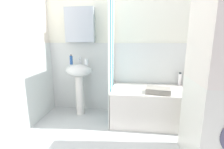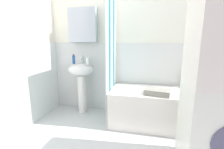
{
  "view_description": "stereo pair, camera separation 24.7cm",
  "coord_description": "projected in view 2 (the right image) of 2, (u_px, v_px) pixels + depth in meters",
  "views": [
    {
      "loc": [
        -0.1,
        -1.51,
        1.25
      ],
      "look_at": [
        -0.39,
        0.89,
        0.74
      ],
      "focal_mm": 26.13,
      "sensor_mm": 36.0,
      "label": 1
    },
    {
      "loc": [
        0.15,
        -1.47,
        1.25
      ],
      "look_at": [
        -0.39,
        0.89,
        0.74
      ],
      "focal_mm": 26.13,
      "sensor_mm": 36.0,
      "label": 2
    }
  ],
  "objects": [
    {
      "name": "body_wash_bottle",
      "position": [
        183.0,
        81.0,
        2.52
      ],
      "size": [
        0.05,
        0.05,
        0.22
      ],
      "color": "white",
      "rests_on": "bathtub"
    },
    {
      "name": "shampoo_bottle",
      "position": [
        201.0,
        82.0,
        2.45
      ],
      "size": [
        0.05,
        0.05,
        0.22
      ],
      "color": "#C84766",
      "rests_on": "bathtub"
    },
    {
      "name": "wall_back_tiled",
      "position": [
        137.0,
        47.0,
        2.68
      ],
      "size": [
        3.6,
        0.18,
        2.4
      ],
      "color": "white",
      "rests_on": "ground_plane"
    },
    {
      "name": "wall_left_tiled",
      "position": [
        15.0,
        50.0,
        2.13
      ],
      "size": [
        0.07,
        1.81,
        2.4
      ],
      "color": "white",
      "rests_on": "ground_plane"
    },
    {
      "name": "bathtub",
      "position": [
        158.0,
        108.0,
        2.42
      ],
      "size": [
        1.41,
        0.66,
        0.52
      ],
      "primitive_type": "cube",
      "color": "white",
      "rests_on": "ground_plane"
    },
    {
      "name": "faucet",
      "position": [
        83.0,
        60.0,
        2.77
      ],
      "size": [
        0.03,
        0.12,
        0.12
      ],
      "color": "silver",
      "rests_on": "sink"
    },
    {
      "name": "soap_dispenser",
      "position": [
        74.0,
        59.0,
        2.7
      ],
      "size": [
        0.05,
        0.05,
        0.16
      ],
      "color": "#285198",
      "rests_on": "sink"
    },
    {
      "name": "toothbrush_cup",
      "position": [
        88.0,
        61.0,
        2.65
      ],
      "size": [
        0.06,
        0.06,
        0.1
      ],
      "primitive_type": "cylinder",
      "color": "white",
      "rests_on": "sink"
    },
    {
      "name": "sink",
      "position": [
        81.0,
        77.0,
        2.76
      ],
      "size": [
        0.44,
        0.34,
        0.86
      ],
      "color": "white",
      "rests_on": "ground_plane"
    },
    {
      "name": "conditioner_bottle",
      "position": [
        193.0,
        82.0,
        2.46
      ],
      "size": [
        0.05,
        0.05,
        0.22
      ],
      "color": "#2D232C",
      "rests_on": "bathtub"
    },
    {
      "name": "shower_curtain",
      "position": [
        111.0,
        57.0,
        2.43
      ],
      "size": [
        0.01,
        0.66,
        2.0
      ],
      "color": "white",
      "rests_on": "ground_plane"
    },
    {
      "name": "towel_folded",
      "position": [
        157.0,
        92.0,
        2.2
      ],
      "size": [
        0.36,
        0.26,
        0.08
      ],
      "primitive_type": "cube",
      "rotation": [
        0.0,
        0.0,
        -0.17
      ],
      "color": "gray",
      "rests_on": "bathtub"
    }
  ]
}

